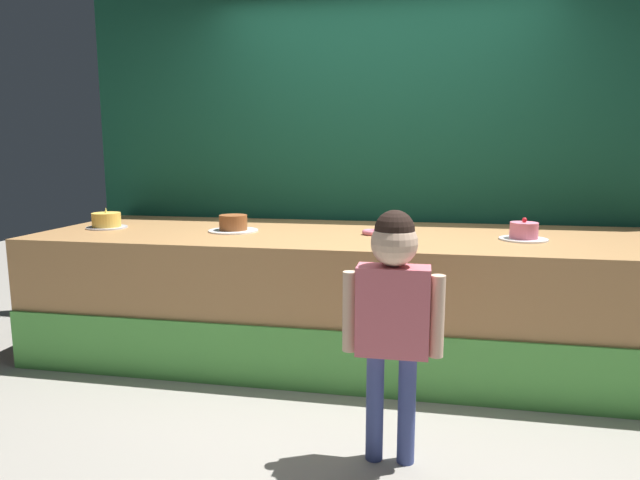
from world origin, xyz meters
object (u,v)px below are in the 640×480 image
object	(u,v)px
donut	(371,232)
cake_left	(107,221)
cake_right	(524,232)
cake_center	(233,224)
child_figure	(393,303)

from	to	relation	value
donut	cake_left	size ratio (longest dim) A/B	0.44
cake_right	cake_center	bearing A→B (deg)	179.56
child_figure	cake_right	bearing A→B (deg)	58.97
donut	cake_right	bearing A→B (deg)	-2.34
child_figure	cake_right	distance (m)	1.40
child_figure	cake_left	world-z (taller)	child_figure
child_figure	donut	distance (m)	1.25
cake_left	cake_right	size ratio (longest dim) A/B	0.96
child_figure	cake_center	bearing A→B (deg)	133.28
child_figure	donut	size ratio (longest dim) A/B	9.04
donut	cake_left	bearing A→B (deg)	-178.79
cake_left	cake_right	xyz separation A→B (m)	(2.78, 0.00, -0.00)
cake_right	child_figure	bearing A→B (deg)	-121.03
child_figure	cake_left	bearing A→B (deg)	150.00
donut	cake_center	distance (m)	0.93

